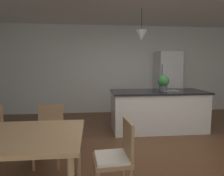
% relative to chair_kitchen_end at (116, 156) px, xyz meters
% --- Properties ---
extents(ground_plane, '(10.00, 8.40, 0.04)m').
position_rel_chair_kitchen_end_xyz_m(ground_plane, '(0.79, 0.84, -0.49)').
color(ground_plane, brown).
extents(wall_back_kitchen, '(10.00, 0.12, 2.70)m').
position_rel_chair_kitchen_end_xyz_m(wall_back_kitchen, '(0.79, 4.10, 0.88)').
color(wall_back_kitchen, white).
rests_on(wall_back_kitchen, ground_plane).
extents(chair_kitchen_end, '(0.43, 0.43, 0.87)m').
position_rel_chair_kitchen_end_xyz_m(chair_kitchen_end, '(0.00, 0.00, 0.00)').
color(chair_kitchen_end, '#A87F56').
rests_on(chair_kitchen_end, ground_plane).
extents(chair_far_right, '(0.42, 0.42, 0.87)m').
position_rel_chair_kitchen_end_xyz_m(chair_far_right, '(-0.91, 0.87, 0.00)').
color(chair_far_right, '#A87F56').
rests_on(chair_far_right, ground_plane).
extents(kitchen_island, '(2.12, 0.94, 0.91)m').
position_rel_chair_kitchen_end_xyz_m(kitchen_island, '(1.23, 2.23, -0.01)').
color(kitchen_island, silver).
rests_on(kitchen_island, ground_plane).
extents(refrigerator, '(0.69, 0.67, 1.89)m').
position_rel_chair_kitchen_end_xyz_m(refrigerator, '(2.04, 3.70, 0.47)').
color(refrigerator, silver).
rests_on(refrigerator, ground_plane).
extents(pendant_over_island_main, '(0.26, 0.26, 0.68)m').
position_rel_chair_kitchen_end_xyz_m(pendant_over_island_main, '(0.82, 2.23, 1.66)').
color(pendant_over_island_main, black).
extents(potted_plant_on_island, '(0.26, 0.26, 0.36)m').
position_rel_chair_kitchen_end_xyz_m(potted_plant_on_island, '(1.35, 2.23, 0.62)').
color(potted_plant_on_island, '#4C4C51').
rests_on(potted_plant_on_island, kitchen_island).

